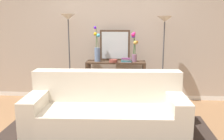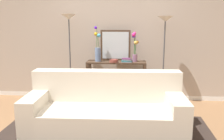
{
  "view_description": "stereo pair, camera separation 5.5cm",
  "coord_description": "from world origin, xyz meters",
  "px_view_note": "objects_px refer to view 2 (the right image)",
  "views": [
    {
      "loc": [
        0.45,
        -2.95,
        1.59
      ],
      "look_at": [
        0.16,
        0.92,
        0.81
      ],
      "focal_mm": 38.46,
      "sensor_mm": 36.0,
      "label": 1
    },
    {
      "loc": [
        0.51,
        -2.94,
        1.59
      ],
      "look_at": [
        0.16,
        0.92,
        0.81
      ],
      "focal_mm": 38.46,
      "sensor_mm": 36.0,
      "label": 2
    }
  ],
  "objects_px": {
    "couch": "(106,112)",
    "floor_lamp_right": "(165,36)",
    "book_stack": "(127,60)",
    "wall_mirror": "(115,45)",
    "book_row_under_console": "(104,100)",
    "vase_tall_flowers": "(98,50)",
    "fruit_bowl": "(114,61)",
    "floor_lamp_left": "(69,34)",
    "console_table": "(116,76)",
    "vase_short_flowers": "(135,47)"
  },
  "relations": [
    {
      "from": "floor_lamp_right",
      "to": "vase_tall_flowers",
      "type": "height_order",
      "value": "floor_lamp_right"
    },
    {
      "from": "couch",
      "to": "floor_lamp_right",
      "type": "bearing_deg",
      "value": 52.68
    },
    {
      "from": "couch",
      "to": "vase_short_flowers",
      "type": "relative_size",
      "value": 3.97
    },
    {
      "from": "floor_lamp_left",
      "to": "floor_lamp_right",
      "type": "height_order",
      "value": "floor_lamp_left"
    },
    {
      "from": "couch",
      "to": "fruit_bowl",
      "type": "distance_m",
      "value": 1.33
    },
    {
      "from": "vase_short_flowers",
      "to": "book_stack",
      "type": "bearing_deg",
      "value": -149.68
    },
    {
      "from": "floor_lamp_right",
      "to": "console_table",
      "type": "bearing_deg",
      "value": 176.14
    },
    {
      "from": "vase_short_flowers",
      "to": "fruit_bowl",
      "type": "height_order",
      "value": "vase_short_flowers"
    },
    {
      "from": "vase_tall_flowers",
      "to": "fruit_bowl",
      "type": "bearing_deg",
      "value": -12.46
    },
    {
      "from": "wall_mirror",
      "to": "console_table",
      "type": "bearing_deg",
      "value": -78.15
    },
    {
      "from": "wall_mirror",
      "to": "book_stack",
      "type": "bearing_deg",
      "value": -43.21
    },
    {
      "from": "book_stack",
      "to": "book_row_under_console",
      "type": "xyz_separation_m",
      "value": [
        -0.44,
        0.08,
        -0.83
      ]
    },
    {
      "from": "fruit_bowl",
      "to": "wall_mirror",
      "type": "bearing_deg",
      "value": 86.57
    },
    {
      "from": "couch",
      "to": "book_row_under_console",
      "type": "xyz_separation_m",
      "value": [
        -0.18,
        1.3,
        -0.26
      ]
    },
    {
      "from": "console_table",
      "to": "wall_mirror",
      "type": "height_order",
      "value": "wall_mirror"
    },
    {
      "from": "wall_mirror",
      "to": "book_stack",
      "type": "height_order",
      "value": "wall_mirror"
    },
    {
      "from": "console_table",
      "to": "vase_tall_flowers",
      "type": "relative_size",
      "value": 1.7
    },
    {
      "from": "console_table",
      "to": "floor_lamp_left",
      "type": "relative_size",
      "value": 0.65
    },
    {
      "from": "console_table",
      "to": "book_stack",
      "type": "distance_m",
      "value": 0.38
    },
    {
      "from": "fruit_bowl",
      "to": "book_stack",
      "type": "relative_size",
      "value": 0.76
    },
    {
      "from": "couch",
      "to": "console_table",
      "type": "relative_size",
      "value": 1.97
    },
    {
      "from": "couch",
      "to": "book_stack",
      "type": "relative_size",
      "value": 10.6
    },
    {
      "from": "book_stack",
      "to": "couch",
      "type": "bearing_deg",
      "value": -102.01
    },
    {
      "from": "fruit_bowl",
      "to": "book_row_under_console",
      "type": "bearing_deg",
      "value": 153.12
    },
    {
      "from": "wall_mirror",
      "to": "book_row_under_console",
      "type": "distance_m",
      "value": 1.12
    },
    {
      "from": "console_table",
      "to": "fruit_bowl",
      "type": "relative_size",
      "value": 7.09
    },
    {
      "from": "vase_tall_flowers",
      "to": "fruit_bowl",
      "type": "distance_m",
      "value": 0.37
    },
    {
      "from": "couch",
      "to": "floor_lamp_left",
      "type": "xyz_separation_m",
      "value": [
        -0.83,
        1.24,
        1.05
      ]
    },
    {
      "from": "floor_lamp_left",
      "to": "floor_lamp_right",
      "type": "relative_size",
      "value": 1.02
    },
    {
      "from": "floor_lamp_left",
      "to": "book_row_under_console",
      "type": "bearing_deg",
      "value": 5.22
    },
    {
      "from": "couch",
      "to": "book_row_under_console",
      "type": "bearing_deg",
      "value": 97.74
    },
    {
      "from": "wall_mirror",
      "to": "vase_short_flowers",
      "type": "distance_m",
      "value": 0.4
    },
    {
      "from": "couch",
      "to": "book_row_under_console",
      "type": "height_order",
      "value": "couch"
    },
    {
      "from": "vase_tall_flowers",
      "to": "book_stack",
      "type": "relative_size",
      "value": 3.17
    },
    {
      "from": "couch",
      "to": "floor_lamp_right",
      "type": "relative_size",
      "value": 1.32
    },
    {
      "from": "floor_lamp_right",
      "to": "vase_tall_flowers",
      "type": "xyz_separation_m",
      "value": [
        -1.24,
        0.03,
        -0.28
      ]
    },
    {
      "from": "floor_lamp_right",
      "to": "book_stack",
      "type": "xyz_separation_m",
      "value": [
        -0.69,
        -0.02,
        -0.45
      ]
    },
    {
      "from": "vase_tall_flowers",
      "to": "book_row_under_console",
      "type": "xyz_separation_m",
      "value": [
        0.12,
        0.03,
        -1.0
      ]
    },
    {
      "from": "floor_lamp_left",
      "to": "wall_mirror",
      "type": "bearing_deg",
      "value": 12.78
    },
    {
      "from": "wall_mirror",
      "to": "book_stack",
      "type": "relative_size",
      "value": 2.82
    },
    {
      "from": "floor_lamp_left",
      "to": "vase_tall_flowers",
      "type": "height_order",
      "value": "floor_lamp_left"
    },
    {
      "from": "console_table",
      "to": "book_stack",
      "type": "height_order",
      "value": "book_stack"
    },
    {
      "from": "vase_short_flowers",
      "to": "book_row_under_console",
      "type": "height_order",
      "value": "vase_short_flowers"
    },
    {
      "from": "floor_lamp_left",
      "to": "wall_mirror",
      "type": "height_order",
      "value": "floor_lamp_left"
    },
    {
      "from": "floor_lamp_left",
      "to": "book_stack",
      "type": "distance_m",
      "value": 1.2
    },
    {
      "from": "fruit_bowl",
      "to": "book_stack",
      "type": "xyz_separation_m",
      "value": [
        0.24,
        0.02,
        0.01
      ]
    },
    {
      "from": "console_table",
      "to": "floor_lamp_right",
      "type": "xyz_separation_m",
      "value": [
        0.89,
        -0.06,
        0.77
      ]
    },
    {
      "from": "console_table",
      "to": "fruit_bowl",
      "type": "distance_m",
      "value": 0.32
    },
    {
      "from": "floor_lamp_right",
      "to": "vase_tall_flowers",
      "type": "bearing_deg",
      "value": 178.55
    },
    {
      "from": "fruit_bowl",
      "to": "book_row_under_console",
      "type": "xyz_separation_m",
      "value": [
        -0.19,
        0.1,
        -0.82
      ]
    }
  ]
}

